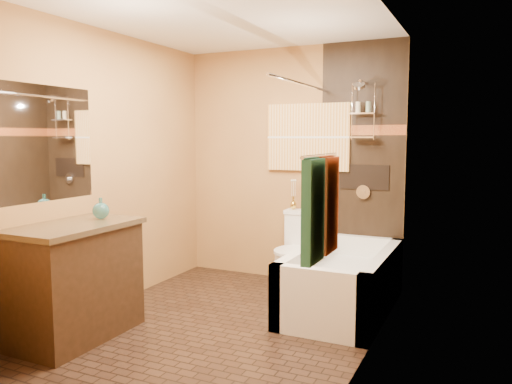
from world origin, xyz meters
The scene contains 23 objects.
floor centered at (0.00, 0.00, 0.00)m, with size 3.00×3.00×0.00m, color black.
wall_left centered at (-1.20, 0.00, 1.25)m, with size 0.02×3.00×2.50m, color #AE7F43.
wall_right centered at (1.20, 0.00, 1.25)m, with size 0.02×3.00×2.50m, color #AE7F43.
wall_back centered at (0.00, 1.50, 1.25)m, with size 2.40×0.02×2.50m, color #AE7F43.
wall_front centered at (0.00, -1.50, 1.25)m, with size 2.40×0.02×2.50m, color #AE7F43.
ceiling centered at (0.00, 0.00, 2.50)m, with size 3.00×3.00×0.00m, color silver.
alcove_tile_back centered at (0.78, 1.49, 1.25)m, with size 0.85×0.01×2.50m, color black.
alcove_tile_right centered at (1.19, 0.75, 1.25)m, with size 0.01×1.50×2.50m, color black.
mosaic_band_back centered at (0.78, 1.48, 1.62)m, with size 0.85×0.01×0.10m, color maroon.
mosaic_band_right centered at (1.18, 0.75, 1.62)m, with size 0.01×1.50×0.10m, color maroon.
alcove_niche centered at (0.80, 1.48, 1.15)m, with size 0.50×0.01×0.25m, color black.
shower_fixtures centered at (0.80, 1.38, 1.67)m, with size 0.24×0.33×1.16m.
curtain_rod centered at (0.40, 0.75, 2.02)m, with size 0.03×0.03×1.55m, color silver.
towel_bar centered at (1.15, -1.05, 1.45)m, with size 0.02×0.02×0.55m, color silver.
towel_teal centered at (1.16, -1.18, 1.18)m, with size 0.05×0.22×0.52m, color #216F6B.
towel_rust centered at (1.16, -0.92, 1.18)m, with size 0.05×0.22×0.52m, color maroon.
sunset_painting centered at (0.20, 1.48, 1.55)m, with size 0.90×0.04×0.70m, color orange.
vanity_mirror centered at (-1.19, -0.72, 1.50)m, with size 0.01×1.00×0.90m, color white.
bathtub centered at (0.80, 0.75, 0.22)m, with size 0.80×1.50×0.55m.
toilet centered at (0.20, 1.21, 0.40)m, with size 0.41×0.60×0.79m.
vanity centered at (-0.92, -0.72, 0.45)m, with size 0.62×1.01×0.89m.
teal_bottle centered at (-0.87, -0.46, 0.98)m, with size 0.13×0.13×0.21m, color #267374, non-canonical shape.
bud_vases centered at (0.20, 1.39, 0.96)m, with size 0.31×0.07×0.31m.
Camera 1 is at (1.94, -3.52, 1.54)m, focal length 35.00 mm.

